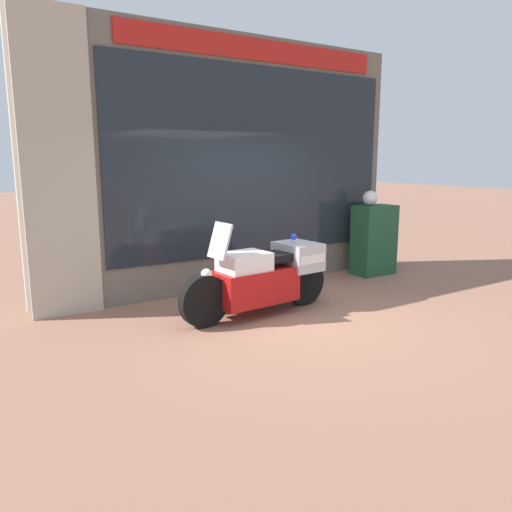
# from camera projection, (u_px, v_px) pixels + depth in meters

# --- Properties ---
(ground_plane) EXTENTS (60.00, 60.00, 0.00)m
(ground_plane) POSITION_uv_depth(u_px,v_px,m) (305.00, 316.00, 6.63)
(ground_plane) COLOR #8E604C
(shop_building) EXTENTS (6.16, 0.55, 3.93)m
(shop_building) POSITION_uv_depth(u_px,v_px,m) (206.00, 165.00, 7.68)
(shop_building) COLOR #6B6056
(shop_building) RESTS_ON ground
(window_display) EXTENTS (4.80, 0.30, 1.85)m
(window_display) POSITION_uv_depth(u_px,v_px,m) (249.00, 256.00, 8.42)
(window_display) COLOR slate
(window_display) RESTS_ON ground
(paramedic_motorcycle) EXTENTS (2.32, 0.68, 1.29)m
(paramedic_motorcycle) POSITION_uv_depth(u_px,v_px,m) (265.00, 275.00, 6.68)
(paramedic_motorcycle) COLOR black
(paramedic_motorcycle) RESTS_ON ground
(utility_cabinet) EXTENTS (0.75, 0.45, 1.25)m
(utility_cabinet) POSITION_uv_depth(u_px,v_px,m) (374.00, 240.00, 8.98)
(utility_cabinet) COLOR #1E4C2D
(utility_cabinet) RESTS_ON ground
(white_helmet) EXTENTS (0.26, 0.26, 0.26)m
(white_helmet) POSITION_uv_depth(u_px,v_px,m) (370.00, 198.00, 8.84)
(white_helmet) COLOR white
(white_helmet) RESTS_ON utility_cabinet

